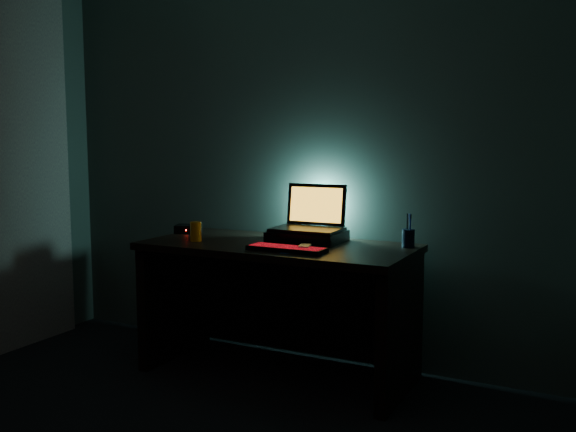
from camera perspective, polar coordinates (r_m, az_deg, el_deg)
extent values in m
cube|color=#434C47|center=(3.85, 1.73, 5.73)|extent=(3.50, 0.00, 2.50)
cube|color=black|center=(3.56, -0.91, -2.78)|extent=(1.50, 0.70, 0.04)
cube|color=black|center=(4.01, -9.99, -7.26)|extent=(0.06, 0.64, 0.71)
cube|color=black|center=(3.38, 9.98, -9.94)|extent=(0.06, 0.64, 0.71)
cube|color=black|center=(3.92, 1.37, -7.46)|extent=(1.38, 0.02, 0.65)
cube|color=beige|center=(4.43, -22.23, 4.09)|extent=(0.06, 0.65, 2.30)
cube|color=black|center=(3.62, 1.72, -1.81)|extent=(0.41, 0.31, 0.06)
cube|color=black|center=(3.61, 1.72, -1.20)|extent=(0.39, 0.27, 0.02)
cube|color=black|center=(3.72, 2.54, 1.02)|extent=(0.36, 0.05, 0.24)
cube|color=#FFA71A|center=(3.71, 2.49, 1.01)|extent=(0.32, 0.04, 0.20)
cube|color=black|center=(3.31, -0.11, -2.95)|extent=(0.42, 0.14, 0.02)
cube|color=red|center=(3.31, -0.11, -2.73)|extent=(0.40, 0.12, 0.00)
cube|color=navy|center=(3.32, 1.49, -3.10)|extent=(0.27, 0.25, 0.00)
cube|color=#939499|center=(3.31, 1.49, -2.83)|extent=(0.08, 0.10, 0.03)
cylinder|color=black|center=(3.48, 10.64, -1.97)|extent=(0.07, 0.07, 0.10)
cylinder|color=orange|center=(3.67, -8.20, -1.37)|extent=(0.09, 0.09, 0.11)
cube|color=black|center=(3.99, -8.86, -1.14)|extent=(0.19, 0.17, 0.05)
sphere|color=#FF0C07|center=(3.93, -9.05, -1.26)|extent=(0.01, 0.01, 0.01)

